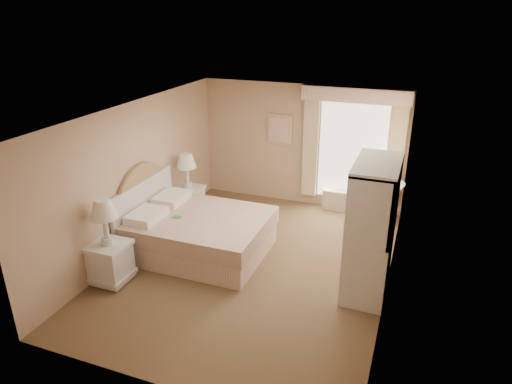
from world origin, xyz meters
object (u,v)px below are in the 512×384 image
at_px(nightstand_far, 188,194).
at_px(armoire, 371,239).
at_px(round_table, 383,195).
at_px(cafe_chair, 365,200).
at_px(nightstand_near, 109,252).
at_px(bed, 193,231).

height_order(nightstand_far, armoire, armoire).
bearing_deg(round_table, armoire, -88.51).
bearing_deg(cafe_chair, nightstand_near, -144.02).
bearing_deg(round_table, nightstand_far, -162.20).
distance_m(nightstand_near, armoire, 3.85).
distance_m(bed, armoire, 2.96).
xyz_separation_m(round_table, cafe_chair, (-0.28, -0.49, 0.05)).
xyz_separation_m(bed, cafe_chair, (2.59, 1.84, 0.22)).
distance_m(bed, round_table, 3.70).
distance_m(round_table, cafe_chair, 0.57).
height_order(nightstand_far, round_table, nightstand_far).
distance_m(nightstand_near, cafe_chair, 4.55).
distance_m(round_table, armoire, 2.45).
xyz_separation_m(nightstand_near, round_table, (3.59, 3.61, 0.03)).
bearing_deg(armoire, nightstand_near, -162.15).
relative_size(nightstand_near, cafe_chair, 1.31).
bearing_deg(nightstand_far, armoire, -19.29).
bearing_deg(cafe_chair, bed, -151.78).
relative_size(bed, nightstand_far, 1.74).
distance_m(nightstand_far, round_table, 3.77).
bearing_deg(armoire, nightstand_far, 160.71).
xyz_separation_m(nightstand_near, cafe_chair, (3.31, 3.11, 0.09)).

